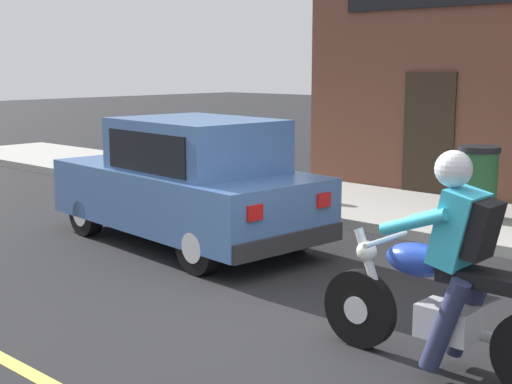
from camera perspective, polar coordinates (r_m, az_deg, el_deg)
The scene contains 6 objects.
ground_plane at distance 5.89m, azimuth 3.48°, elevation -11.77°, with size 80.00×80.00×0.00m, color black.
sidewalk_curb at distance 11.35m, azimuth 7.03°, elevation -0.80°, with size 2.60×22.00×0.14m, color #ADAAA3.
motorcycle_with_rider at distance 5.26m, azimuth 14.94°, elevation -6.98°, with size 0.56×2.02×1.62m.
car_hatchback at distance 8.81m, azimuth -5.48°, elevation 0.70°, with size 1.99×3.92×1.57m.
trash_bin at distance 10.18m, azimuth 17.31°, elevation 0.81°, with size 0.56×0.56×0.98m.
fire_hydrant at distance 11.41m, azimuth 2.05°, elevation 1.88°, with size 0.36×0.24×0.88m.
Camera 1 is at (-4.28, -3.41, 2.18)m, focal length 50.00 mm.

